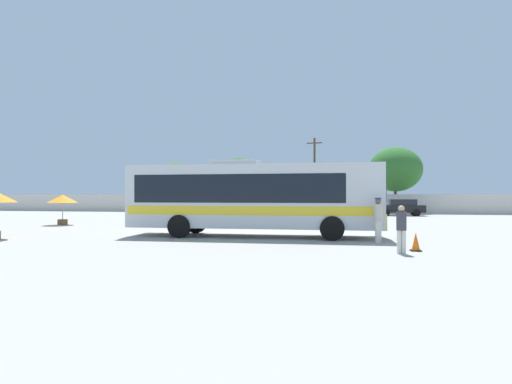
% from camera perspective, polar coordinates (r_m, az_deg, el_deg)
% --- Properties ---
extents(ground_plane, '(300.00, 300.00, 0.00)m').
position_cam_1_polar(ground_plane, '(30.16, 2.66, -4.10)').
color(ground_plane, '#A3A099').
extents(perimeter_wall, '(80.00, 0.30, 2.03)m').
position_cam_1_polar(perimeter_wall, '(45.91, 5.62, -1.58)').
color(perimeter_wall, beige).
rests_on(perimeter_wall, ground_plane).
extents(coach_bus_silver_yellow, '(11.70, 2.95, 3.56)m').
position_cam_1_polar(coach_bus_silver_yellow, '(19.64, -0.69, -0.51)').
color(coach_bus_silver_yellow, silver).
rests_on(coach_bus_silver_yellow, ground_plane).
extents(attendant_by_bus_door, '(0.51, 0.51, 1.83)m').
position_cam_1_polar(attendant_by_bus_door, '(17.70, 16.23, -3.29)').
color(attendant_by_bus_door, silver).
rests_on(attendant_by_bus_door, ground_plane).
extents(passenger_waiting_on_apron, '(0.33, 0.33, 1.59)m').
position_cam_1_polar(passenger_waiting_on_apron, '(14.65, 19.11, -4.43)').
color(passenger_waiting_on_apron, silver).
rests_on(passenger_waiting_on_apron, ground_plane).
extents(vendor_umbrella_near_gate_orange, '(1.89, 1.89, 1.96)m').
position_cam_1_polar(vendor_umbrella_near_gate_orange, '(30.06, -24.73, -0.94)').
color(vendor_umbrella_near_gate_orange, gray).
rests_on(vendor_umbrella_near_gate_orange, ground_plane).
extents(parked_car_leftmost_white, '(4.58, 2.11, 1.50)m').
position_cam_1_polar(parked_car_leftmost_white, '(44.11, -5.74, -1.91)').
color(parked_car_leftmost_white, silver).
rests_on(parked_car_leftmost_white, ground_plane).
extents(parked_car_second_white, '(4.37, 2.16, 1.46)m').
position_cam_1_polar(parked_car_second_white, '(42.38, 1.20, -1.99)').
color(parked_car_second_white, silver).
rests_on(parked_car_second_white, ground_plane).
extents(parked_car_third_dark_blue, '(4.15, 2.07, 1.50)m').
position_cam_1_polar(parked_car_third_dark_blue, '(41.73, 10.89, -1.99)').
color(parked_car_third_dark_blue, navy).
rests_on(parked_car_third_dark_blue, ground_plane).
extents(parked_car_rightmost_black, '(4.32, 2.01, 1.55)m').
position_cam_1_polar(parked_car_rightmost_black, '(41.89, 19.04, -1.94)').
color(parked_car_rightmost_black, black).
rests_on(parked_car_rightmost_black, ground_plane).
extents(utility_pole_near, '(1.80, 0.34, 8.65)m').
position_cam_1_polar(utility_pole_near, '(49.75, 7.94, 2.54)').
color(utility_pole_near, '#4C3823').
rests_on(utility_pole_near, ground_plane).
extents(roadside_tree_left, '(3.65, 3.65, 6.29)m').
position_cam_1_polar(roadside_tree_left, '(56.71, -10.83, 2.38)').
color(roadside_tree_left, brown).
rests_on(roadside_tree_left, ground_plane).
extents(roadside_tree_midleft, '(3.98, 3.98, 6.39)m').
position_cam_1_polar(roadside_tree_midleft, '(49.78, -2.37, 2.73)').
color(roadside_tree_midleft, brown).
rests_on(roadside_tree_midleft, ground_plane).
extents(roadside_tree_midright, '(3.33, 3.33, 5.64)m').
position_cam_1_polar(roadside_tree_midright, '(51.63, 10.84, 2.09)').
color(roadside_tree_midright, brown).
rests_on(roadside_tree_midright, ground_plane).
extents(roadside_tree_right, '(5.70, 5.70, 7.18)m').
position_cam_1_polar(roadside_tree_right, '(48.42, 18.37, 2.92)').
color(roadside_tree_right, brown).
rests_on(roadside_tree_right, ground_plane).
extents(traffic_cone_on_apron, '(0.36, 0.36, 0.64)m').
position_cam_1_polar(traffic_cone_on_apron, '(15.57, 20.84, -6.37)').
color(traffic_cone_on_apron, black).
rests_on(traffic_cone_on_apron, ground_plane).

